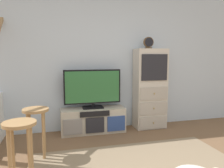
# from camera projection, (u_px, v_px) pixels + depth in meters

# --- Properties ---
(back_wall) EXTENTS (6.40, 0.12, 2.70)m
(back_wall) POSITION_uv_depth(u_px,v_px,m) (106.00, 57.00, 4.12)
(back_wall) COLOR silver
(back_wall) RESTS_ON ground_plane
(media_console) EXTENTS (1.13, 0.38, 0.44)m
(media_console) POSITION_uv_depth(u_px,v_px,m) (93.00, 120.00, 3.93)
(media_console) COLOR #BCB29E
(media_console) RESTS_ON ground_plane
(television) EXTENTS (1.01, 0.22, 0.69)m
(television) POSITION_uv_depth(u_px,v_px,m) (93.00, 88.00, 3.88)
(television) COLOR black
(television) RESTS_ON media_console
(side_cabinet) EXTENTS (0.58, 0.38, 1.50)m
(side_cabinet) POSITION_uv_depth(u_px,v_px,m) (150.00, 89.00, 4.15)
(side_cabinet) COLOR beige
(side_cabinet) RESTS_ON ground_plane
(desk_clock) EXTENTS (0.19, 0.08, 0.21)m
(desk_clock) POSITION_uv_depth(u_px,v_px,m) (148.00, 43.00, 4.01)
(desk_clock) COLOR #4C3823
(desk_clock) RESTS_ON side_cabinet
(bar_stool_near) EXTENTS (0.34, 0.34, 0.69)m
(bar_stool_near) POSITION_uv_depth(u_px,v_px,m) (20.00, 138.00, 2.27)
(bar_stool_near) COLOR #A37A4C
(bar_stool_near) RESTS_ON ground_plane
(bar_stool_far) EXTENTS (0.34, 0.34, 0.67)m
(bar_stool_far) POSITION_uv_depth(u_px,v_px,m) (36.00, 121.00, 2.92)
(bar_stool_far) COLOR #A37A4C
(bar_stool_far) RESTS_ON ground_plane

